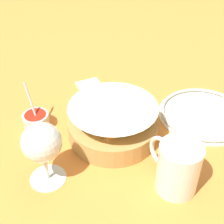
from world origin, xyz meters
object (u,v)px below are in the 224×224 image
object	(u,v)px
food_basket	(112,122)
beer_mug	(177,169)
wine_glass	(42,144)
side_plate	(204,114)
sauce_cup	(36,120)

from	to	relation	value
food_basket	beer_mug	size ratio (longest dim) A/B	1.69
wine_glass	side_plate	size ratio (longest dim) A/B	0.61
side_plate	wine_glass	bearing A→B (deg)	84.59
sauce_cup	side_plate	world-z (taller)	sauce_cup
food_basket	wine_glass	size ratio (longest dim) A/B	1.49
sauce_cup	wine_glass	distance (m)	0.19
food_basket	wine_glass	distance (m)	0.19
wine_glass	beer_mug	distance (m)	0.26
beer_mug	food_basket	bearing A→B (deg)	4.97
beer_mug	side_plate	distance (m)	0.25
food_basket	sauce_cup	distance (m)	0.19
sauce_cup	beer_mug	xyz separation A→B (m)	(-0.33, -0.15, 0.03)
sauce_cup	side_plate	distance (m)	0.42
sauce_cup	beer_mug	world-z (taller)	sauce_cup
beer_mug	side_plate	size ratio (longest dim) A/B	0.54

